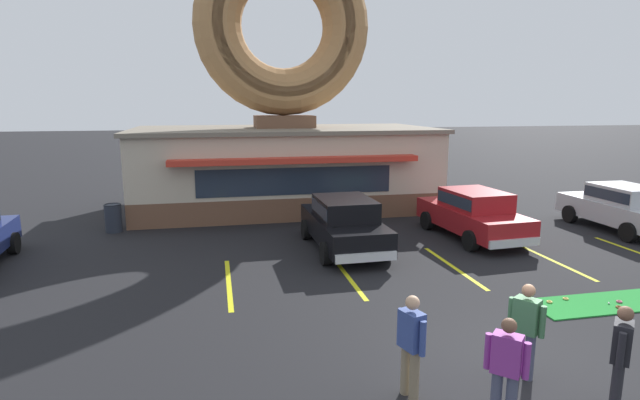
# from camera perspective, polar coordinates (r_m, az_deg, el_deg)

# --- Properties ---
(ground_plane) EXTENTS (160.00, 160.00, 0.00)m
(ground_plane) POSITION_cam_1_polar(r_m,az_deg,el_deg) (9.49, 21.47, -17.20)
(ground_plane) COLOR black
(donut_shop_building) EXTENTS (12.30, 6.75, 10.96)m
(donut_shop_building) POSITION_cam_1_polar(r_m,az_deg,el_deg) (21.04, -4.12, 9.28)
(donut_shop_building) COLOR brown
(donut_shop_building) RESTS_ON ground
(putting_mat) EXTENTS (4.32, 1.12, 0.03)m
(putting_mat) POSITION_cam_1_polar(r_m,az_deg,el_deg) (13.22, 31.35, -9.88)
(putting_mat) COLOR #1E842D
(putting_mat) RESTS_ON ground
(mini_donut_near_left) EXTENTS (0.13, 0.13, 0.04)m
(mini_donut_near_left) POSITION_cam_1_polar(r_m,az_deg,el_deg) (12.34, 24.75, -10.52)
(mini_donut_near_left) COLOR #E5C666
(mini_donut_near_left) RESTS_ON putting_mat
(mini_donut_mid_left) EXTENTS (0.13, 0.13, 0.04)m
(mini_donut_mid_left) POSITION_cam_1_polar(r_m,az_deg,el_deg) (13.07, 31.01, -9.91)
(mini_donut_mid_left) COLOR #D8667F
(mini_donut_mid_left) RESTS_ON putting_mat
(mini_donut_mid_centre) EXTENTS (0.13, 0.13, 0.04)m
(mini_donut_mid_centre) POSITION_cam_1_polar(r_m,az_deg,el_deg) (12.74, 30.97, -10.44)
(mini_donut_mid_centre) COLOR brown
(mini_donut_mid_centre) RESTS_ON putting_mat
(mini_donut_mid_right) EXTENTS (0.13, 0.13, 0.04)m
(mini_donut_mid_right) POSITION_cam_1_polar(r_m,az_deg,el_deg) (12.69, 26.27, -10.07)
(mini_donut_mid_right) COLOR #E5C666
(mini_donut_mid_right) RESTS_ON putting_mat
(golf_ball) EXTENTS (0.04, 0.04, 0.04)m
(golf_ball) POSITION_cam_1_polar(r_m,az_deg,el_deg) (12.84, 30.13, -10.17)
(golf_ball) COLOR white
(golf_ball) RESTS_ON putting_mat
(car_black) EXTENTS (2.04, 4.59, 1.60)m
(car_black) POSITION_cam_1_polar(r_m,az_deg,el_deg) (15.00, 2.73, -2.46)
(car_black) COLOR black
(car_black) RESTS_ON ground
(car_red) EXTENTS (2.20, 4.66, 1.60)m
(car_red) POSITION_cam_1_polar(r_m,az_deg,el_deg) (17.03, 17.06, -1.32)
(car_red) COLOR maroon
(car_red) RESTS_ON ground
(car_silver) EXTENTS (1.99, 4.56, 1.60)m
(car_silver) POSITION_cam_1_polar(r_m,az_deg,el_deg) (20.13, 31.24, -0.59)
(car_silver) COLOR #B2B5BA
(car_silver) RESTS_ON ground
(pedestrian_blue_sweater_man) EXTENTS (0.45, 0.45, 1.59)m
(pedestrian_blue_sweater_man) POSITION_cam_1_polar(r_m,az_deg,el_deg) (8.51, 31.13, -14.84)
(pedestrian_blue_sweater_man) COLOR #232328
(pedestrian_blue_sweater_man) RESTS_ON ground
(pedestrian_hooded_kid) EXTENTS (0.41, 0.51, 1.58)m
(pedestrian_hooded_kid) POSITION_cam_1_polar(r_m,az_deg,el_deg) (8.81, 22.44, -13.24)
(pedestrian_hooded_kid) COLOR #474C66
(pedestrian_hooded_kid) RESTS_ON ground
(pedestrian_leather_jacket_man) EXTENTS (0.34, 0.57, 1.61)m
(pedestrian_leather_jacket_man) POSITION_cam_1_polar(r_m,az_deg,el_deg) (7.79, 10.37, -15.67)
(pedestrian_leather_jacket_man) COLOR #7F7056
(pedestrian_leather_jacket_man) RESTS_ON ground
(pedestrian_clipboard_woman) EXTENTS (0.45, 0.45, 1.55)m
(pedestrian_clipboard_woman) POSITION_cam_1_polar(r_m,az_deg,el_deg) (7.56, 20.49, -17.42)
(pedestrian_clipboard_woman) COLOR #474C66
(pedestrian_clipboard_woman) RESTS_ON ground
(trash_bin) EXTENTS (0.57, 0.57, 0.97)m
(trash_bin) POSITION_cam_1_polar(r_m,az_deg,el_deg) (18.55, -22.55, -1.87)
(trash_bin) COLOR #232833
(trash_bin) RESTS_ON ground
(parking_stripe_far_left) EXTENTS (0.12, 3.60, 0.01)m
(parking_stripe_far_left) POSITION_cam_1_polar(r_m,az_deg,el_deg) (12.67, -10.39, -9.32)
(parking_stripe_far_left) COLOR yellow
(parking_stripe_far_left) RESTS_ON ground
(parking_stripe_left) EXTENTS (0.12, 3.60, 0.01)m
(parking_stripe_left) POSITION_cam_1_polar(r_m,az_deg,el_deg) (13.07, 3.02, -8.51)
(parking_stripe_left) COLOR yellow
(parking_stripe_left) RESTS_ON ground
(parking_stripe_mid_left) EXTENTS (0.12, 3.60, 0.01)m
(parking_stripe_mid_left) POSITION_cam_1_polar(r_m,az_deg,el_deg) (14.10, 14.99, -7.39)
(parking_stripe_mid_left) COLOR yellow
(parking_stripe_mid_left) RESTS_ON ground
(parking_stripe_centre) EXTENTS (0.12, 3.60, 0.01)m
(parking_stripe_centre) POSITION_cam_1_polar(r_m,az_deg,el_deg) (15.66, 24.89, -6.22)
(parking_stripe_centre) COLOR yellow
(parking_stripe_centre) RESTS_ON ground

